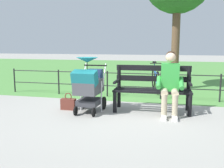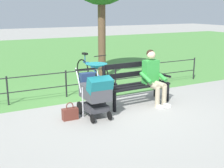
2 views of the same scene
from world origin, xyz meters
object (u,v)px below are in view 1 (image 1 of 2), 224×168
(stroller, at_px, (89,84))
(handbag, at_px, (68,104))
(park_bench, at_px, (152,86))
(bicycle, at_px, (155,79))
(person_on_bench, at_px, (170,81))

(stroller, bearing_deg, handbag, -13.26)
(park_bench, bearing_deg, bicycle, -87.41)
(person_on_bench, distance_m, stroller, 1.64)
(bicycle, bearing_deg, stroller, 67.73)
(person_on_bench, bearing_deg, bicycle, -79.61)
(handbag, xyz_separation_m, bicycle, (-1.67, -2.69, 0.24))
(person_on_bench, relative_size, handbag, 3.45)
(person_on_bench, height_order, handbag, person_on_bench)
(bicycle, bearing_deg, park_bench, 92.59)
(stroller, height_order, bicycle, stroller)
(bicycle, bearing_deg, person_on_bench, 100.39)
(person_on_bench, xyz_separation_m, handbag, (2.14, 0.13, -0.55))
(stroller, relative_size, bicycle, 0.70)
(park_bench, relative_size, stroller, 1.41)
(park_bench, relative_size, person_on_bench, 1.27)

